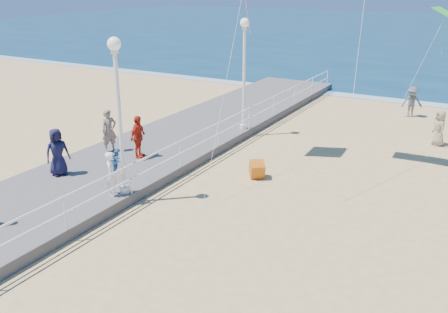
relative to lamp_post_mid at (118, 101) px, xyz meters
The scene contains 15 objects.
ground 6.48m from the lamp_post_mid, ahead, with size 160.00×160.00×0.00m, color #DEB874.
surf_line 21.50m from the lamp_post_mid, 75.37° to the left, with size 160.00×1.20×0.04m, color white.
boardwalk 4.07m from the lamp_post_mid, behind, with size 5.00×44.00×0.40m, color slate.
railing 2.43m from the lamp_post_mid, ahead, with size 0.05×42.00×0.55m.
lamp_post_mid is the anchor object (origin of this frame).
lamp_post_far 9.00m from the lamp_post_mid, 90.00° to the left, with size 0.44×0.44×5.32m.
woman_holding_toddler 2.51m from the lamp_post_mid, 115.09° to the right, with size 0.57×0.37×1.57m, color white.
toddler_held 2.04m from the lamp_post_mid, 96.89° to the right, with size 0.38×0.29×0.78m, color #2F6DB1.
spectator_3 4.30m from the lamp_post_mid, 120.68° to the left, with size 1.05×0.44×1.79m, color red.
spectator_4 4.01m from the lamp_post_mid, behind, with size 0.89×0.58×1.81m, color #181733.
spectator_6 5.14m from the lamp_post_mid, 137.62° to the left, with size 0.68×0.44×1.86m, color gray.
beach_walker_a 18.35m from the lamp_post_mid, 68.66° to the left, with size 1.12×0.65×1.74m, color #535358.
beach_walker_c 15.22m from the lamp_post_mid, 54.70° to the left, with size 0.82×0.53×1.68m, color gray.
box_kite 6.26m from the lamp_post_mid, 55.08° to the left, with size 0.55×0.55×0.60m, color #C1320B.
kite_diamond_green 16.47m from the lamp_post_mid, 60.48° to the left, with size 1.26×1.26×0.02m, color green.
Camera 1 is at (5.52, -12.20, 7.46)m, focal length 40.00 mm.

